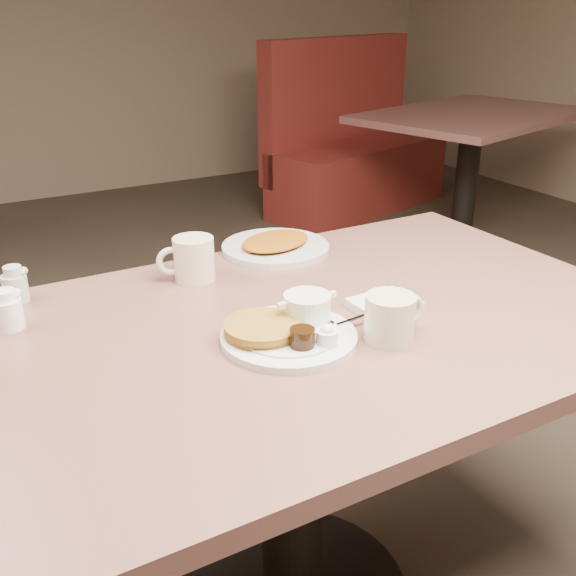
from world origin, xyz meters
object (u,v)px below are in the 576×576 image
diner_table (293,396)px  creamer_left (6,311)px  coffee_mug_near (391,317)px  hash_plate (275,245)px  creamer_right (14,286)px  booth_back_right (363,150)px  coffee_mug_far (192,259)px  main_plate (289,328)px

diner_table → creamer_left: size_ratio=16.25×
coffee_mug_near → hash_plate: bearing=85.1°
coffee_mug_near → creamer_right: 0.79m
creamer_left → coffee_mug_near: bearing=-33.3°
creamer_left → booth_back_right: booth_back_right is taller
creamer_right → hash_plate: creamer_right is taller
creamer_left → booth_back_right: bearing=42.7°
coffee_mug_near → hash_plate: coffee_mug_near is taller
diner_table → creamer_right: (-0.46, 0.38, 0.21)m
booth_back_right → coffee_mug_far: bearing=-132.9°
creamer_left → main_plate: bearing=-34.2°
coffee_mug_far → creamer_left: bearing=-172.7°
diner_table → hash_plate: size_ratio=4.17×
main_plate → creamer_left: size_ratio=3.45×
main_plate → hash_plate: size_ratio=0.89×
hash_plate → coffee_mug_near: bearing=-94.9°
creamer_left → creamer_right: bearing=74.3°
creamer_right → hash_plate: size_ratio=0.22×
creamer_right → booth_back_right: (2.52, 2.24, -0.38)m
creamer_left → booth_back_right: 3.50m
hash_plate → booth_back_right: bearing=49.8°
diner_table → coffee_mug_far: (-0.08, 0.31, 0.22)m
coffee_mug_far → creamer_right: bearing=169.2°
coffee_mug_near → coffee_mug_far: size_ratio=0.99×
creamer_left → hash_plate: creamer_left is taller
coffee_mug_near → creamer_left: (-0.62, 0.41, -0.01)m
diner_table → booth_back_right: bearing=51.8°
main_plate → creamer_right: (-0.42, 0.43, 0.01)m
diner_table → coffee_mug_near: bearing=-49.3°
main_plate → coffee_mug_near: size_ratio=2.28×
coffee_mug_near → booth_back_right: (1.93, 2.77, -0.39)m
coffee_mug_far → creamer_right: (-0.37, 0.07, -0.01)m
diner_table → main_plate: bearing=-126.7°
coffee_mug_near → booth_back_right: 3.40m
coffee_mug_near → booth_back_right: bearing=55.1°
hash_plate → coffee_mug_far: bearing=-163.4°
creamer_right → coffee_mug_near: bearing=-42.2°
coffee_mug_far → main_plate: bearing=-82.7°
coffee_mug_near → hash_plate: 0.54m
main_plate → hash_plate: (0.21, 0.44, -0.01)m
coffee_mug_far → creamer_left: (-0.41, -0.05, -0.01)m
coffee_mug_near → creamer_left: coffee_mug_near is taller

